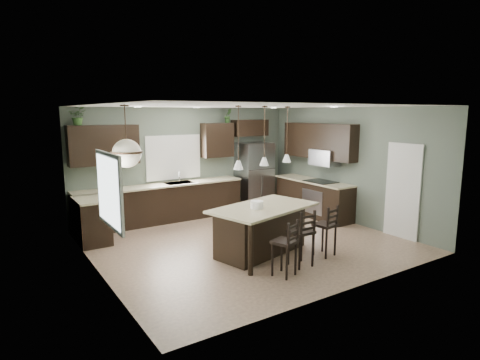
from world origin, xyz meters
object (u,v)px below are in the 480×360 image
(kitchen_island, at_px, (263,230))
(bar_stool_left, at_px, (284,248))
(plant_back_left, at_px, (78,116))
(refrigerator, at_px, (254,176))
(serving_dish, at_px, (257,205))
(bar_stool_right, at_px, (325,230))
(bar_stool_center, at_px, (301,238))

(kitchen_island, distance_m, bar_stool_left, 1.10)
(bar_stool_left, bearing_deg, plant_back_left, 98.45)
(refrigerator, distance_m, plant_back_left, 4.84)
(plant_back_left, bearing_deg, serving_dish, -54.80)
(serving_dish, distance_m, bar_stool_right, 1.38)
(bar_stool_right, bearing_deg, kitchen_island, 131.99)
(kitchen_island, height_order, bar_stool_left, bar_stool_left)
(kitchen_island, height_order, plant_back_left, plant_back_left)
(serving_dish, relative_size, plant_back_left, 0.60)
(bar_stool_center, bearing_deg, serving_dish, 115.31)
(kitchen_island, xyz_separation_m, plant_back_left, (-2.55, 3.30, 2.14))
(bar_stool_center, bearing_deg, bar_stool_left, -159.67)
(refrigerator, xyz_separation_m, bar_stool_right, (-1.08, -3.85, -0.43))
(refrigerator, xyz_separation_m, kitchen_island, (-1.98, -3.13, -0.46))
(serving_dish, bearing_deg, bar_stool_left, -98.75)
(kitchen_island, xyz_separation_m, bar_stool_right, (0.90, -0.72, 0.03))
(bar_stool_left, xyz_separation_m, bar_stool_right, (1.25, 0.33, 0.01))
(bar_stool_right, xyz_separation_m, plant_back_left, (-3.46, 4.01, 2.11))
(refrigerator, xyz_separation_m, serving_dish, (-2.18, -3.18, 0.07))
(bar_stool_left, xyz_separation_m, bar_stool_center, (0.52, 0.18, 0.03))
(kitchen_island, distance_m, serving_dish, 0.57)
(refrigerator, distance_m, bar_stool_right, 4.02)
(refrigerator, bearing_deg, kitchen_island, -122.31)
(serving_dish, xyz_separation_m, bar_stool_right, (1.10, -0.67, -0.50))
(refrigerator, height_order, bar_stool_left, refrigerator)
(refrigerator, relative_size, bar_stool_right, 1.88)
(bar_stool_right, height_order, plant_back_left, plant_back_left)
(kitchen_island, relative_size, bar_stool_left, 2.12)
(bar_stool_left, height_order, plant_back_left, plant_back_left)
(bar_stool_center, bearing_deg, kitchen_island, 102.38)
(serving_dish, bearing_deg, kitchen_island, 14.08)
(bar_stool_right, distance_m, plant_back_left, 5.70)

